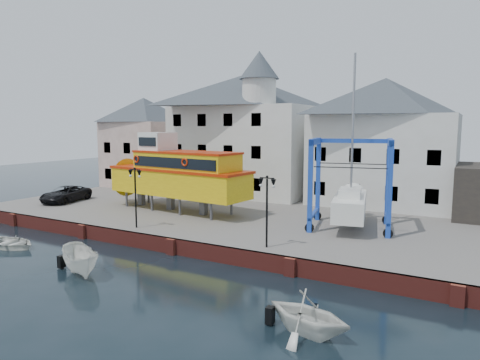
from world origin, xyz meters
The scene contains 14 objects.
ground centered at (0.00, 0.00, 0.00)m, with size 140.00×140.00×0.00m, color black.
hardstanding centered at (0.00, 11.00, 0.50)m, with size 44.00×22.00×1.00m, color #5F5A53.
quay_wall centered at (0.00, 0.10, 0.50)m, with size 44.00×0.47×1.00m.
building_pink centered at (-18.00, 18.00, 6.15)m, with size 8.00×7.00×10.30m.
building_white_main centered at (-4.87, 18.39, 7.34)m, with size 14.00×8.30×14.00m.
building_white_right centered at (9.00, 19.00, 6.60)m, with size 12.00×8.00×11.20m.
lamp_post_left centered at (-4.00, 1.20, 4.17)m, with size 1.12×0.32×4.20m.
lamp_post_right centered at (6.00, 1.20, 4.17)m, with size 1.12×0.32×4.20m.
tour_boat centered at (-6.00, 7.57, 4.06)m, with size 15.19×5.18×6.48m.
travel_lift centered at (8.81, 8.95, 2.99)m, with size 6.28×8.08×11.84m.
van centered at (-16.95, 5.81, 1.72)m, with size 2.39×5.18×1.44m, color black.
motorboat_a centered at (-2.16, -5.18, 0.00)m, with size 1.59×4.22×1.63m, color white.
motorboat_c centered at (11.07, -5.71, 0.00)m, with size 3.02×3.50×1.84m, color white.
motorboat_d centered at (-10.45, -3.97, 0.00)m, with size 2.89×4.05×0.84m, color white.
Camera 1 is at (16.40, -20.64, 7.95)m, focal length 32.00 mm.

